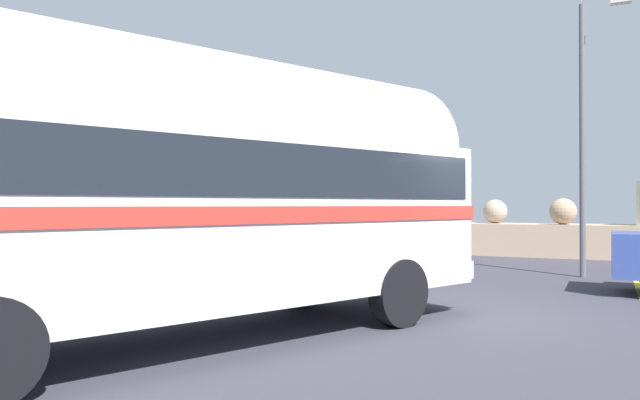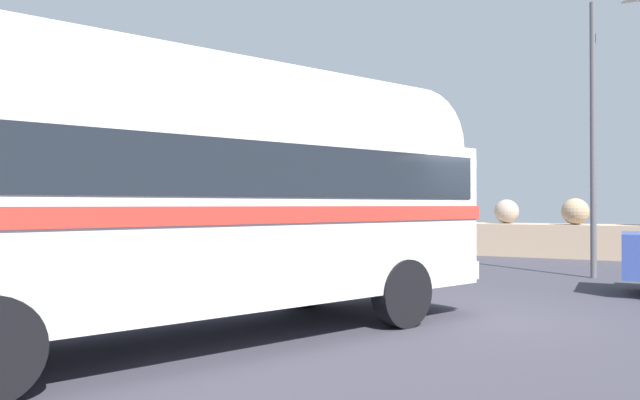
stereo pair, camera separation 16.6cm
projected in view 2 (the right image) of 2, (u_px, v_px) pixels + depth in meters
The scene contains 4 objects.
ground at pixel (455, 313), 9.58m from camera, with size 32.00×26.00×0.02m.
breakwater at pixel (544, 236), 20.07m from camera, with size 31.36×2.24×2.48m.
vintage_coach at pixel (199, 181), 7.62m from camera, with size 5.61×8.83×3.70m.
lamp_post at pixel (598, 122), 14.00m from camera, with size 1.12×0.50×6.54m.
Camera 2 is at (2.46, -9.53, 1.74)m, focal length 33.54 mm.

